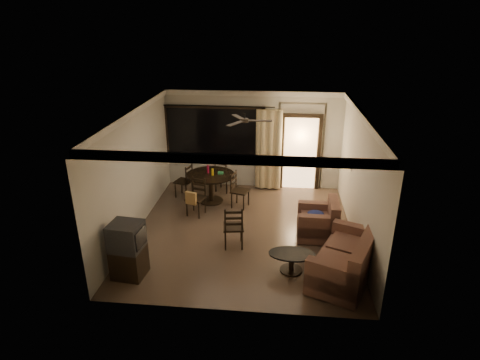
# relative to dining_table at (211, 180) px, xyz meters

# --- Properties ---
(ground) EXTENTS (5.50, 5.50, 0.00)m
(ground) POSITION_rel_dining_table_xyz_m (1.03, -1.54, -0.62)
(ground) COLOR #7F6651
(ground) RESTS_ON ground
(room_shell) EXTENTS (5.50, 6.70, 5.50)m
(room_shell) POSITION_rel_dining_table_xyz_m (1.62, 0.23, 1.21)
(room_shell) COLOR beige
(room_shell) RESTS_ON ground
(dining_table) EXTENTS (1.27, 1.27, 1.01)m
(dining_table) POSITION_rel_dining_table_xyz_m (0.00, 0.00, 0.00)
(dining_table) COLOR black
(dining_table) RESTS_ON ground
(dining_chair_west) EXTENTS (0.53, 0.53, 0.95)m
(dining_chair_west) POSITION_rel_dining_table_xyz_m (-0.80, 0.25, -0.34)
(dining_chair_west) COLOR black
(dining_chair_west) RESTS_ON ground
(dining_chair_east) EXTENTS (0.53, 0.53, 0.95)m
(dining_chair_east) POSITION_rel_dining_table_xyz_m (0.80, -0.25, -0.34)
(dining_chair_east) COLOR black
(dining_chair_east) RESTS_ON ground
(dining_chair_south) EXTENTS (0.53, 0.56, 0.95)m
(dining_chair_south) POSITION_rel_dining_table_xyz_m (-0.26, -0.82, -0.32)
(dining_chair_south) COLOR black
(dining_chair_south) RESTS_ON ground
(dining_chair_north) EXTENTS (0.53, 0.53, 0.95)m
(dining_chair_north) POSITION_rel_dining_table_xyz_m (0.23, 0.74, -0.34)
(dining_chair_north) COLOR black
(dining_chair_north) RESTS_ON ground
(tv_cabinet) EXTENTS (0.65, 0.59, 1.13)m
(tv_cabinet) POSITION_rel_dining_table_xyz_m (-1.02, -3.48, -0.06)
(tv_cabinet) COLOR black
(tv_cabinet) RESTS_ON ground
(sofa) EXTENTS (1.59, 2.02, 0.96)m
(sofa) POSITION_rel_dining_table_xyz_m (3.14, -3.17, -0.24)
(sofa) COLOR #4F2A25
(sofa) RESTS_ON ground
(armchair) EXTENTS (0.90, 0.90, 0.88)m
(armchair) POSITION_rel_dining_table_xyz_m (2.75, -1.62, -0.26)
(armchair) COLOR #4F2A25
(armchair) RESTS_ON ground
(coffee_table) EXTENTS (0.91, 0.55, 0.40)m
(coffee_table) POSITION_rel_dining_table_xyz_m (2.10, -3.02, -0.36)
(coffee_table) COLOR black
(coffee_table) RESTS_ON ground
(side_chair) EXTENTS (0.50, 0.50, 0.99)m
(side_chair) POSITION_rel_dining_table_xyz_m (0.86, -2.22, -0.33)
(side_chair) COLOR black
(side_chair) RESTS_ON ground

